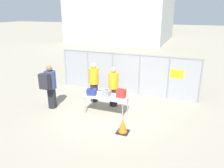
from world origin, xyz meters
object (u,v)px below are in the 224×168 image
at_px(traveler_hooded, 50,85).
at_px(traffic_cone, 123,126).
at_px(suitcase_red, 121,93).
at_px(security_worker_near, 113,86).
at_px(inspection_table, 106,97).
at_px(security_worker_far, 94,82).
at_px(suitcase_navy, 92,92).
at_px(suitcase_grey, 107,93).
at_px(utility_trailer, 160,80).

xyz_separation_m(traveler_hooded, traffic_cone, (3.47, -0.77, -0.79)).
distance_m(suitcase_red, security_worker_near, 0.90).
xyz_separation_m(inspection_table, security_worker_far, (-0.99, 0.93, 0.25)).
xyz_separation_m(suitcase_red, traveler_hooded, (-2.96, -0.50, 0.12)).
bearing_deg(suitcase_navy, suitcase_red, 8.39).
xyz_separation_m(security_worker_near, security_worker_far, (-1.01, 0.17, 0.03)).
xyz_separation_m(inspection_table, suitcase_navy, (-0.59, -0.11, 0.18)).
xyz_separation_m(suitcase_red, traffic_cone, (0.51, -1.28, -0.67)).
distance_m(suitcase_red, security_worker_far, 1.81).
xyz_separation_m(suitcase_navy, suitcase_red, (1.19, 0.18, 0.04)).
bearing_deg(suitcase_grey, suitcase_red, 4.75).
xyz_separation_m(security_worker_near, utility_trailer, (1.51, 3.18, -0.49)).
bearing_deg(utility_trailer, suitcase_red, -103.42).
bearing_deg(suitcase_navy, traveler_hooded, -169.55).
height_order(suitcase_grey, security_worker_near, security_worker_near).
height_order(suitcase_grey, utility_trailer, suitcase_grey).
bearing_deg(suitcase_red, suitcase_grey, -175.25).
bearing_deg(security_worker_near, traveler_hooded, 6.95).
bearing_deg(inspection_table, traffic_cone, -47.39).
bearing_deg(security_worker_far, traffic_cone, 146.59).
bearing_deg(suitcase_navy, security_worker_far, 111.06).
bearing_deg(traffic_cone, traveler_hooded, 167.43).
height_order(inspection_table, suitcase_navy, suitcase_navy).
xyz_separation_m(suitcase_grey, security_worker_near, (0.01, 0.74, 0.04)).
distance_m(suitcase_grey, traffic_cone, 1.76).
bearing_deg(security_worker_near, inspection_table, 69.11).
bearing_deg(traffic_cone, suitcase_grey, 132.05).
xyz_separation_m(suitcase_grey, traveler_hooded, (-2.36, -0.45, 0.17)).
height_order(suitcase_grey, security_worker_far, security_worker_far).
relative_size(traveler_hooded, security_worker_far, 1.04).
height_order(security_worker_far, traffic_cone, security_worker_far).
height_order(traveler_hooded, security_worker_near, traveler_hooded).
bearing_deg(suitcase_grey, security_worker_far, 137.53).
bearing_deg(inspection_table, traveler_hooded, -169.63).
relative_size(suitcase_navy, utility_trailer, 0.11).
distance_m(suitcase_grey, security_worker_far, 1.35).
bearing_deg(security_worker_far, inspection_table, 148.89).
xyz_separation_m(suitcase_red, security_worker_far, (-1.59, 0.86, 0.02)).
height_order(suitcase_navy, utility_trailer, suitcase_navy).
relative_size(inspection_table, utility_trailer, 0.44).
xyz_separation_m(suitcase_grey, utility_trailer, (1.52, 3.92, -0.45)).
bearing_deg(traveler_hooded, suitcase_grey, -1.32).
relative_size(security_worker_near, traffic_cone, 3.42).
bearing_deg(security_worker_far, utility_trailer, -117.78).
relative_size(security_worker_far, traffic_cone, 3.54).
relative_size(suitcase_grey, security_worker_far, 0.21).
bearing_deg(traveler_hooded, traffic_cone, -24.72).
bearing_deg(traveler_hooded, security_worker_far, 32.75).
distance_m(inspection_table, suitcase_red, 0.64).
relative_size(security_worker_far, utility_trailer, 0.46).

